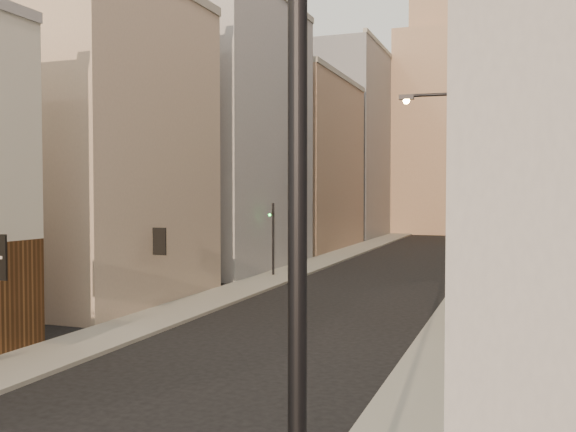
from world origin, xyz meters
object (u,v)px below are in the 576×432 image
object	(u,v)px
streetlamp_mid	(454,199)
traffic_light_right	(486,225)
streetlamp_far	(495,208)
traffic_light_left	(273,227)
clock_tower	(449,109)
streetlamp_near	(274,236)
white_tower	(533,82)

from	to	relation	value
streetlamp_mid	traffic_light_right	distance (m)	12.94
streetlamp_far	traffic_light_left	bearing A→B (deg)	-168.28
clock_tower	traffic_light_left	distance (m)	56.18
traffic_light_left	streetlamp_far	bearing A→B (deg)	-124.61
streetlamp_near	traffic_light_left	distance (m)	36.61
streetlamp_near	streetlamp_far	size ratio (longest dim) A/B	1.16
white_tower	traffic_light_right	distance (m)	44.55
streetlamp_near	streetlamp_mid	world-z (taller)	streetlamp_mid
streetlamp_near	traffic_light_right	size ratio (longest dim) A/B	1.84
streetlamp_mid	streetlamp_far	world-z (taller)	streetlamp_mid
traffic_light_left	traffic_light_right	world-z (taller)	same
white_tower	streetlamp_far	distance (m)	33.16
clock_tower	traffic_light_left	xyz separation A→B (m)	(-5.98, -54.01, -14.27)
streetlamp_mid	traffic_light_right	xyz separation A→B (m)	(0.58, 12.82, -1.64)
white_tower	streetlamp_far	size ratio (longest dim) A/B	5.22
clock_tower	white_tower	distance (m)	17.83
clock_tower	white_tower	xyz separation A→B (m)	(11.00, -14.00, 0.97)
streetlamp_near	streetlamp_mid	bearing A→B (deg)	68.72
clock_tower	streetlamp_mid	distance (m)	70.18
white_tower	traffic_light_right	world-z (taller)	white_tower
clock_tower	streetlamp_mid	bearing A→B (deg)	-83.96
clock_tower	streetlamp_far	bearing A→B (deg)	-79.75
traffic_light_left	clock_tower	bearing A→B (deg)	-77.01
streetlamp_far	traffic_light_left	xyz separation A→B (m)	(-13.91, -10.14, -1.17)
streetlamp_mid	traffic_light_left	bearing A→B (deg)	127.93
white_tower	traffic_light_right	size ratio (longest dim) A/B	8.30
traffic_light_right	clock_tower	bearing A→B (deg)	-102.95
streetlamp_far	traffic_light_right	xyz separation A→B (m)	(-0.08, -12.04, -0.71)
white_tower	streetlamp_mid	xyz separation A→B (m)	(-3.72, -54.73, -13.14)
white_tower	streetlamp_near	size ratio (longest dim) A/B	4.52
streetlamp_far	traffic_light_right	bearing A→B (deg)	-114.74
clock_tower	traffic_light_left	world-z (taller)	clock_tower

